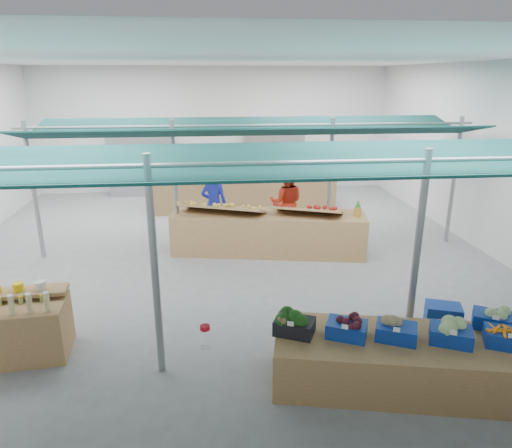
{
  "coord_description": "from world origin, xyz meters",
  "views": [
    {
      "loc": [
        -0.3,
        -9.48,
        3.87
      ],
      "look_at": [
        0.57,
        -1.6,
        1.29
      ],
      "focal_mm": 32.0,
      "sensor_mm": 36.0,
      "label": 1
    }
  ],
  "objects_px": {
    "veg_counter": "(408,362)",
    "crate_stack": "(442,323)",
    "bottle_shelf": "(1,329)",
    "vendor_right": "(286,202)",
    "fruit_counter": "(268,233)",
    "vendor_left": "(214,204)"
  },
  "relations": [
    {
      "from": "veg_counter",
      "to": "crate_stack",
      "type": "bearing_deg",
      "value": 57.01
    },
    {
      "from": "bottle_shelf",
      "to": "vendor_right",
      "type": "distance_m",
      "value": 6.87
    },
    {
      "from": "veg_counter",
      "to": "vendor_left",
      "type": "height_order",
      "value": "vendor_left"
    },
    {
      "from": "crate_stack",
      "to": "vendor_left",
      "type": "relative_size",
      "value": 0.35
    },
    {
      "from": "veg_counter",
      "to": "fruit_counter",
      "type": "bearing_deg",
      "value": 115.71
    },
    {
      "from": "bottle_shelf",
      "to": "crate_stack",
      "type": "distance_m",
      "value": 6.47
    },
    {
      "from": "bottle_shelf",
      "to": "veg_counter",
      "type": "height_order",
      "value": "bottle_shelf"
    },
    {
      "from": "fruit_counter",
      "to": "vendor_right",
      "type": "xyz_separation_m",
      "value": [
        0.6,
        1.1,
        0.4
      ]
    },
    {
      "from": "veg_counter",
      "to": "crate_stack",
      "type": "height_order",
      "value": "veg_counter"
    },
    {
      "from": "fruit_counter",
      "to": "vendor_right",
      "type": "distance_m",
      "value": 1.32
    },
    {
      "from": "crate_stack",
      "to": "vendor_left",
      "type": "height_order",
      "value": "vendor_left"
    },
    {
      "from": "bottle_shelf",
      "to": "fruit_counter",
      "type": "bearing_deg",
      "value": 35.36
    },
    {
      "from": "bottle_shelf",
      "to": "vendor_left",
      "type": "xyz_separation_m",
      "value": [
        3.14,
        4.76,
        0.42
      ]
    },
    {
      "from": "fruit_counter",
      "to": "crate_stack",
      "type": "relative_size",
      "value": 7.16
    },
    {
      "from": "vendor_right",
      "to": "crate_stack",
      "type": "bearing_deg",
      "value": 117.31
    },
    {
      "from": "veg_counter",
      "to": "fruit_counter",
      "type": "distance_m",
      "value": 5.05
    },
    {
      "from": "vendor_left",
      "to": "crate_stack",
      "type": "bearing_deg",
      "value": 133.84
    },
    {
      "from": "crate_stack",
      "to": "fruit_counter",
      "type": "bearing_deg",
      "value": 118.08
    },
    {
      "from": "fruit_counter",
      "to": "crate_stack",
      "type": "height_order",
      "value": "fruit_counter"
    },
    {
      "from": "bottle_shelf",
      "to": "vendor_left",
      "type": "height_order",
      "value": "vendor_left"
    },
    {
      "from": "bottle_shelf",
      "to": "crate_stack",
      "type": "relative_size",
      "value": 3.11
    },
    {
      "from": "vendor_left",
      "to": "fruit_counter",
      "type": "bearing_deg",
      "value": 148.13
    }
  ]
}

